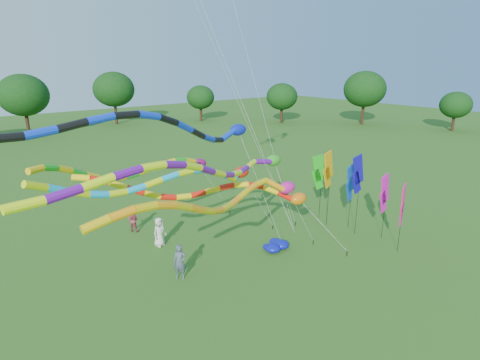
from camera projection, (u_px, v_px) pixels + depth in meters
ground at (317, 276)px, 20.73m from camera, size 160.00×160.00×0.00m
tree_ring at (357, 178)px, 18.54m from camera, size 119.01×111.34×9.71m
tube_kite_red at (226, 192)px, 20.06m from camera, size 12.74×5.43×6.44m
tube_kite_orange at (239, 196)px, 17.06m from camera, size 14.06×3.99×7.08m
tube_kite_purple at (219, 169)px, 17.54m from camera, size 16.97×6.33×8.17m
tube_kite_blue at (167, 130)px, 14.71m from camera, size 15.92×4.30×9.90m
tube_kite_cyan at (189, 178)px, 19.10m from camera, size 14.38×3.32×7.33m
tube_kite_green at (154, 167)px, 21.75m from camera, size 13.19×4.55×7.20m
banner_pole_magenta_b at (384, 194)px, 24.15m from camera, size 1.16×0.22×4.25m
banner_pole_green at (318, 172)px, 27.27m from camera, size 1.12×0.46×4.65m
banner_pole_blue_a at (358, 174)px, 24.46m from camera, size 1.16×0.08×5.28m
banner_pole_blue_b at (350, 183)px, 25.65m from camera, size 1.15×0.32×4.42m
banner_pole_orange at (328, 170)px, 25.84m from camera, size 1.16×0.23×5.19m
banner_pole_magenta_a at (402, 205)px, 22.36m from camera, size 1.10×0.52×4.20m
blue_nylon_heap at (273, 244)px, 23.82m from camera, size 1.38×1.72×0.49m
person_a at (159, 232)px, 23.86m from camera, size 1.00×0.78×1.79m
person_b at (180, 262)px, 20.24m from camera, size 0.79×0.78×1.85m
person_c at (133, 220)px, 25.97m from camera, size 0.94×0.96×1.56m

